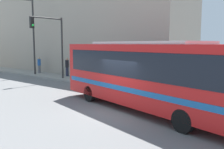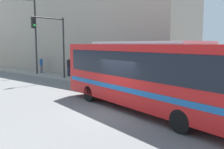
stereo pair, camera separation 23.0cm
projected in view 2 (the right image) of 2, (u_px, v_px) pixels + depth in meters
The scene contains 10 objects.
ground_plane at pixel (118, 112), 12.05m from camera, with size 120.00×120.00×0.00m, color slate.
sidewalk at pixel (17, 71), 29.31m from camera, with size 2.52×70.00×0.17m.
building_facade at pixel (66, 31), 29.44m from camera, with size 6.00×30.27×9.62m.
city_bus at pixel (146, 72), 12.00m from camera, with size 4.82×11.19×3.38m.
fire_hydrant at pixel (125, 81), 18.07m from camera, with size 0.24×0.32×0.81m.
traffic_light_pole at pixel (53, 37), 21.58m from camera, with size 3.28×0.35×5.40m.
parking_meter at pixel (72, 69), 21.82m from camera, with size 0.14×0.14×1.32m.
street_lamp at pixel (33, 31), 25.16m from camera, with size 2.36×0.28×7.47m.
pedestrian_near_corner at pixel (41, 65), 26.65m from camera, with size 0.34×0.34×1.70m.
pedestrian_mid_block at pixel (69, 67), 23.99m from camera, with size 0.34×0.34×1.78m.
Camera 2 is at (-9.09, -7.43, 3.27)m, focal length 40.00 mm.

